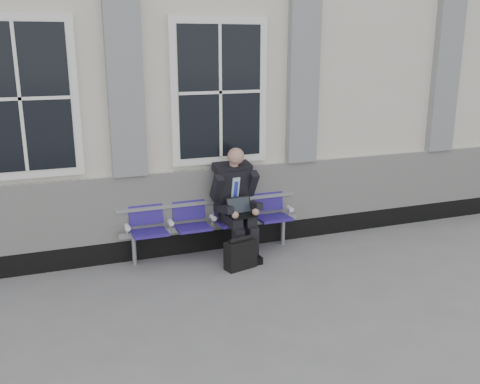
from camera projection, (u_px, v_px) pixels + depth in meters
name	position (u px, v px, depth m)	size (l,w,h in m)	color
ground	(231.00, 294.00, 6.37)	(70.00, 70.00, 0.00)	slate
station_building	(160.00, 85.00, 8.90)	(14.40, 4.40, 4.49)	beige
bench	(211.00, 216.00, 7.47)	(2.60, 0.47, 0.91)	#9EA0A3
businessman	(236.00, 199.00, 7.38)	(0.65, 0.88, 1.53)	black
briefcase	(241.00, 254.00, 7.05)	(0.46, 0.28, 0.44)	black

